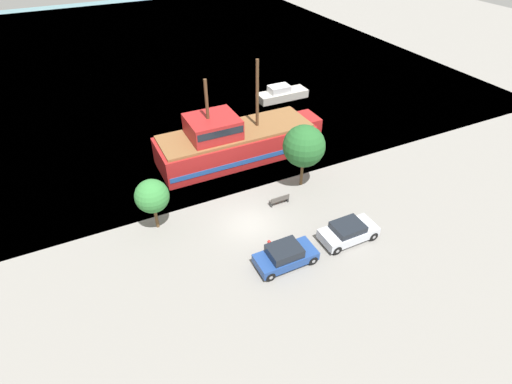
# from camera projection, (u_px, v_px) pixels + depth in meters

# --- Properties ---
(ground_plane) EXTENTS (160.00, 160.00, 0.00)m
(ground_plane) POSITION_uv_depth(u_px,v_px,m) (250.00, 224.00, 30.14)
(ground_plane) COLOR gray
(water_surface) EXTENTS (80.00, 80.00, 0.00)m
(water_surface) POSITION_uv_depth(u_px,v_px,m) (128.00, 54.00, 61.65)
(water_surface) COLOR slate
(water_surface) RESTS_ON ground
(pirate_ship) EXTENTS (15.76, 4.94, 8.96)m
(pirate_ship) POSITION_uv_depth(u_px,v_px,m) (235.00, 141.00, 36.69)
(pirate_ship) COLOR #A31E1E
(pirate_ship) RESTS_ON water_surface
(moored_boat_dockside) EXTENTS (6.15, 2.07, 1.72)m
(moored_boat_dockside) POSITION_uv_depth(u_px,v_px,m) (282.00, 94.00, 47.86)
(moored_boat_dockside) COLOR #B7B2A8
(moored_boat_dockside) RESTS_ON water_surface
(parked_car_curb_front) EXTENTS (4.15, 2.00, 1.45)m
(parked_car_curb_front) POSITION_uv_depth(u_px,v_px,m) (348.00, 232.00, 28.41)
(parked_car_curb_front) COLOR #B7BCC6
(parked_car_curb_front) RESTS_ON ground_plane
(parked_car_curb_mid) EXTENTS (4.16, 1.97, 1.53)m
(parked_car_curb_mid) POSITION_uv_depth(u_px,v_px,m) (285.00, 256.00, 26.53)
(parked_car_curb_mid) COLOR navy
(parked_car_curb_mid) RESTS_ON ground_plane
(fire_hydrant) EXTENTS (0.42, 0.25, 0.76)m
(fire_hydrant) POSITION_uv_depth(u_px,v_px,m) (269.00, 244.00, 27.86)
(fire_hydrant) COLOR red
(fire_hydrant) RESTS_ON ground_plane
(bench_promenade_east) EXTENTS (1.63, 0.45, 0.85)m
(bench_promenade_east) POSITION_uv_depth(u_px,v_px,m) (279.00, 200.00, 31.80)
(bench_promenade_east) COLOR #4C4742
(bench_promenade_east) RESTS_ON ground_plane
(tree_row_east) EXTENTS (2.45, 2.45, 4.12)m
(tree_row_east) POSITION_uv_depth(u_px,v_px,m) (152.00, 196.00, 28.20)
(tree_row_east) COLOR brown
(tree_row_east) RESTS_ON ground_plane
(tree_row_mideast) EXTENTS (3.44, 3.44, 5.51)m
(tree_row_mideast) POSITION_uv_depth(u_px,v_px,m) (304.00, 146.00, 31.96)
(tree_row_mideast) COLOR brown
(tree_row_mideast) RESTS_ON ground_plane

